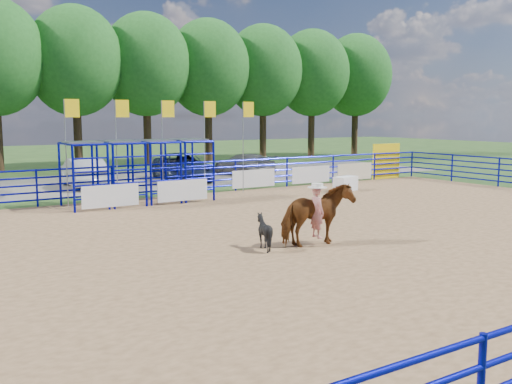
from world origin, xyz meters
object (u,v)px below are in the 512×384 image
Objects in this scene: car_d at (244,164)px; horse_and_rider at (317,212)px; calf at (264,232)px; car_b at (83,172)px; announcer_table at (345,184)px; car_c at (182,167)px.

horse_and_rider is at bearing 57.62° from car_d.
calf is 0.21× the size of car_b.
horse_and_rider is 2.58× the size of calf.
announcer_table is 8.81m from car_d.
announcer_table is 0.29× the size of car_b.
car_b is at bearing -169.31° from car_c.
car_d is at bearing -173.39° from car_b.
horse_and_rider is at bearing -137.97° from calf.
car_c is (3.66, 16.42, -0.17)m from horse_and_rider.
car_b is at bearing -30.78° from calf.
car_d is at bearing -61.28° from calf.
calf reaches higher than announcer_table.
calf is 16.19m from car_b.
announcer_table is 1.37× the size of calf.
calf is (-1.45, 0.42, -0.45)m from horse_and_rider.
calf is at bearing 53.18° from car_d.
car_b is at bearing 95.79° from horse_and_rider.
calf is at bearing 94.29° from car_b.
car_b is at bearing 140.61° from announcer_table.
horse_and_rider is at bearing -135.10° from announcer_table.
car_b is 9.78m from car_d.
car_c is 1.22× the size of car_d.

